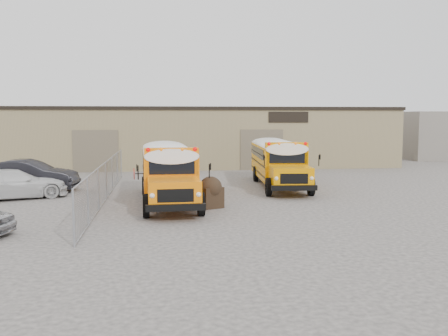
{
  "coord_description": "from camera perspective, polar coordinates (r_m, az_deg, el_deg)",
  "views": [
    {
      "loc": [
        -3.34,
        -21.18,
        3.94
      ],
      "look_at": [
        -0.53,
        1.3,
        1.6
      ],
      "focal_mm": 40.0,
      "sensor_mm": 36.0,
      "label": 1
    }
  ],
  "objects": [
    {
      "name": "school_bus_left",
      "position": [
        28.96,
        -7.02,
        1.14
      ],
      "size": [
        2.88,
        9.3,
        2.7
      ],
      "color": "orange",
      "rests_on": "ground"
    },
    {
      "name": "car_white",
      "position": [
        26.02,
        -22.84,
        -1.7
      ],
      "size": [
        5.29,
        3.67,
        1.42
      ],
      "primitive_type": "imported",
      "rotation": [
        0.0,
        0.0,
        1.95
      ],
      "color": "silver",
      "rests_on": "ground"
    },
    {
      "name": "school_bus_right",
      "position": [
        34.0,
        4.76,
        1.82
      ],
      "size": [
        2.92,
        9.21,
        2.65
      ],
      "color": "#EE9200",
      "rests_on": "ground"
    },
    {
      "name": "warehouse",
      "position": [
        41.34,
        -2.51,
        3.72
      ],
      "size": [
        30.2,
        10.2,
        4.67
      ],
      "color": "#8D7D57",
      "rests_on": "ground"
    },
    {
      "name": "tarp_bundle",
      "position": [
        21.61,
        -1.54,
        -2.72
      ],
      "size": [
        1.17,
        1.12,
        1.37
      ],
      "color": "black",
      "rests_on": "ground"
    },
    {
      "name": "car_dark",
      "position": [
        28.24,
        -21.45,
        -0.82
      ],
      "size": [
        5.24,
        2.29,
        1.67
      ],
      "primitive_type": "imported",
      "rotation": [
        0.0,
        0.0,
        1.47
      ],
      "color": "black",
      "rests_on": "ground"
    },
    {
      "name": "chainlink_fence",
      "position": [
        24.51,
        -13.31,
        -1.38
      ],
      "size": [
        0.07,
        18.07,
        1.81
      ],
      "color": "#919399",
      "rests_on": "ground"
    },
    {
      "name": "ground",
      "position": [
        21.8,
        1.8,
        -4.52
      ],
      "size": [
        120.0,
        120.0,
        0.0
      ],
      "primitive_type": "plane",
      "color": "#44413F",
      "rests_on": "ground"
    },
    {
      "name": "distant_building_right",
      "position": [
        52.84,
        24.07,
        3.5
      ],
      "size": [
        10.0,
        8.0,
        4.4
      ],
      "primitive_type": "cube",
      "color": "gray",
      "rests_on": "ground"
    }
  ]
}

